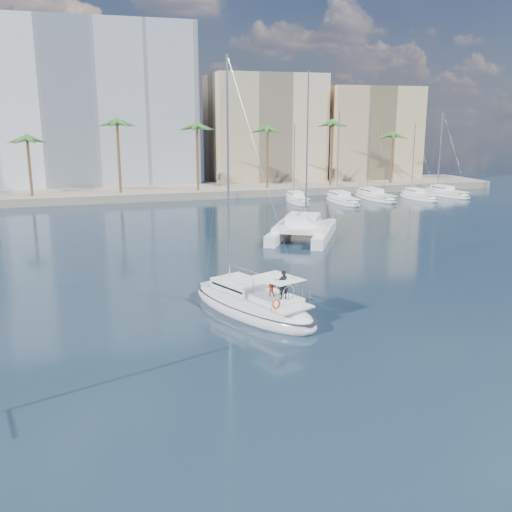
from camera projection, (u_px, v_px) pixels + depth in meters
name	position (u px, v px, depth m)	size (l,w,h in m)	color
ground	(266.00, 318.00, 36.40)	(160.00, 160.00, 0.00)	black
quay	(152.00, 192.00, 93.00)	(120.00, 14.00, 1.20)	gray
building_modern	(70.00, 108.00, 97.62)	(42.00, 16.00, 28.00)	white
building_beige	(264.00, 131.00, 105.31)	(20.00, 14.00, 20.00)	beige
building_tan_right	(366.00, 136.00, 109.30)	(18.00, 12.00, 18.00)	tan
palm_centre	(152.00, 132.00, 86.98)	(3.60, 3.60, 12.30)	brown
palm_right	(354.00, 131.00, 96.52)	(3.60, 3.60, 12.30)	brown
main_sloop	(252.00, 304.00, 37.52)	(7.92, 12.10, 17.19)	white
catamaran	(303.00, 227.00, 60.49)	(11.05, 13.10, 17.16)	white
seagull	(222.00, 279.00, 42.42)	(1.19, 0.51, 0.22)	silver
moored_yacht_a	(297.00, 203.00, 85.73)	(2.72, 9.35, 11.90)	white
moored_yacht_b	(342.00, 203.00, 85.69)	(3.14, 10.78, 13.72)	white
moored_yacht_c	(375.00, 199.00, 89.37)	(3.55, 12.21, 15.54)	white
moored_yacht_d	(418.00, 199.00, 89.34)	(2.72, 9.35, 11.90)	white
moored_yacht_e	(446.00, 196.00, 93.02)	(3.14, 10.78, 13.72)	white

